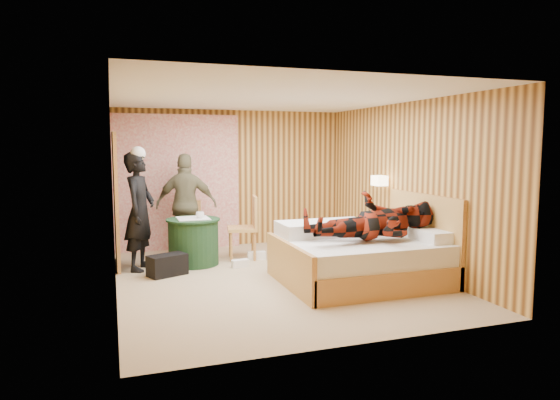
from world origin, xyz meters
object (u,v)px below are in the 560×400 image
object	(u,v)px
nightstand	(378,246)
duffel_bag	(167,265)
bed	(363,257)
round_table	(193,241)
chair_far	(188,224)
woman_standing	(140,211)
chair_near	(248,222)
man_on_bed	(374,209)
wall_lamp	(380,181)
man_at_table	(186,205)

from	to	relation	value
nightstand	duffel_bag	bearing A→B (deg)	175.79
bed	round_table	distance (m)	2.67
chair_far	woman_standing	world-z (taller)	woman_standing
bed	chair_far	size ratio (longest dim) A/B	2.33
bed	woman_standing	bearing A→B (deg)	150.14
chair_near	man_on_bed	size ratio (longest dim) A/B	0.58
nightstand	man_on_bed	size ratio (longest dim) A/B	0.30
round_table	man_on_bed	xyz separation A→B (m)	(2.08, -1.93, 0.65)
bed	round_table	size ratio (longest dim) A/B	2.62
man_on_bed	nightstand	bearing A→B (deg)	57.47
chair_far	wall_lamp	bearing A→B (deg)	-13.04
duffel_bag	bed	bearing A→B (deg)	-47.66
man_at_table	bed	bearing A→B (deg)	145.80
chair_far	duffel_bag	world-z (taller)	chair_far
chair_near	man_at_table	size ratio (longest dim) A/B	0.60
woman_standing	wall_lamp	bearing A→B (deg)	-75.84
bed	nightstand	size ratio (longest dim) A/B	4.11
man_at_table	man_on_bed	bearing A→B (deg)	143.65
wall_lamp	chair_near	size ratio (longest dim) A/B	0.25
duffel_bag	nightstand	bearing A→B (deg)	-27.19
chair_near	man_at_table	distance (m)	1.10
chair_near	woman_standing	distance (m)	1.74
nightstand	man_at_table	bearing A→B (deg)	152.19
round_table	chair_far	world-z (taller)	chair_far
bed	duffel_bag	distance (m)	2.77
chair_far	man_on_bed	distance (m)	3.35
woman_standing	nightstand	bearing A→B (deg)	-77.06
chair_far	woman_standing	distance (m)	1.14
wall_lamp	man_at_table	size ratio (longest dim) A/B	0.15
wall_lamp	man_on_bed	xyz separation A→B (m)	(-0.77, -1.22, -0.28)
round_table	chair_far	distance (m)	0.68
wall_lamp	woman_standing	world-z (taller)	woman_standing
man_on_bed	duffel_bag	bearing A→B (deg)	151.44
wall_lamp	bed	distance (m)	1.59
bed	woman_standing	size ratio (longest dim) A/B	1.23
wall_lamp	woman_standing	distance (m)	3.73
chair_far	nightstand	bearing A→B (deg)	-14.57
wall_lamp	chair_near	bearing A→B (deg)	156.60
nightstand	woman_standing	world-z (taller)	woman_standing
wall_lamp	man_at_table	bearing A→B (deg)	153.69
round_table	woman_standing	size ratio (longest dim) A/B	0.47
nightstand	man_at_table	size ratio (longest dim) A/B	0.31
chair_far	man_on_bed	world-z (taller)	man_on_bed
chair_near	duffel_bag	distance (m)	1.59
chair_far	woman_standing	bearing A→B (deg)	-125.56
chair_far	duffel_bag	bearing A→B (deg)	-98.97
bed	chair_near	world-z (taller)	bed
duffel_bag	man_on_bed	xyz separation A→B (m)	(2.55, -1.39, 0.87)
bed	man_on_bed	distance (m)	0.72
man_on_bed	round_table	bearing A→B (deg)	137.12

